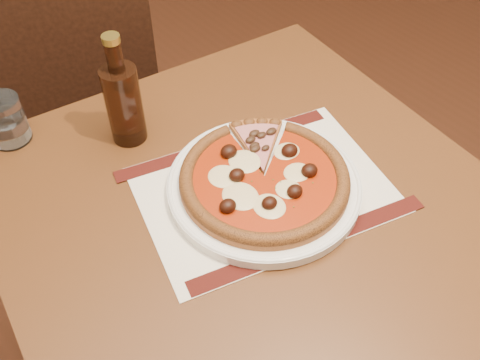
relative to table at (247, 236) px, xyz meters
name	(u,v)px	position (x,y,z in m)	size (l,w,h in m)	color
table	(247,236)	(0.00, 0.00, 0.00)	(0.88, 0.88, 0.75)	#5D3016
chair_far	(83,94)	(0.02, 0.75, -0.15)	(0.55, 0.55, 0.88)	black
placemat	(264,190)	(0.03, 0.00, 0.10)	(0.41, 0.29, 0.00)	white
plate	(264,186)	(0.03, 0.00, 0.11)	(0.33, 0.33, 0.02)	white
pizza	(265,178)	(0.03, 0.00, 0.13)	(0.28, 0.28, 0.04)	#9A5425
ham_slice	(263,139)	(0.10, 0.08, 0.13)	(0.11, 0.14, 0.02)	#9A5425
water_glass	(5,120)	(-0.25, 0.39, 0.15)	(0.07, 0.07, 0.09)	white
bottle	(123,101)	(-0.07, 0.26, 0.19)	(0.06, 0.06, 0.21)	black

